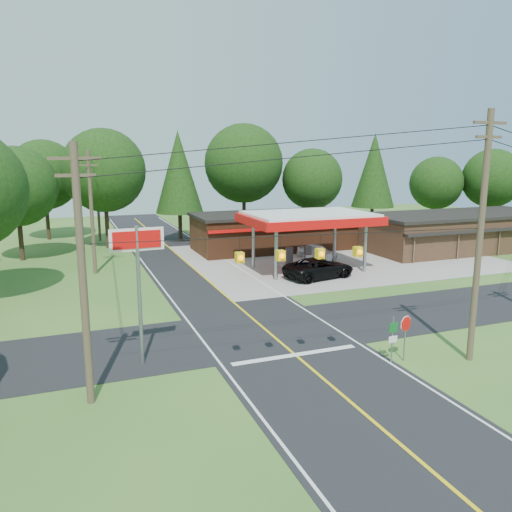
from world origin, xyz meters
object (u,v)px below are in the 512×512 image
object	(u,v)px
suv_car	(319,268)
big_stop_sign	(138,264)
sedan_car	(317,251)
gas_canopy	(309,220)
octagonal_stop_sign	(406,328)

from	to	relation	value
suv_car	big_stop_sign	world-z (taller)	big_stop_sign
sedan_car	suv_car	bearing A→B (deg)	-146.12
big_stop_sign	gas_canopy	bearing A→B (deg)	43.04
big_stop_sign	octagonal_stop_sign	distance (m)	12.64
gas_canopy	sedan_car	size ratio (longest dim) A/B	2.72
gas_canopy	octagonal_stop_sign	xyz separation A→B (m)	(-4.50, -19.01, -2.62)
suv_car	octagonal_stop_sign	size ratio (longest dim) A/B	2.61
sedan_car	octagonal_stop_sign	distance (m)	24.23
gas_canopy	octagonal_stop_sign	distance (m)	19.71
sedan_car	gas_canopy	bearing A→B (deg)	-156.43
sedan_car	octagonal_stop_sign	bearing A→B (deg)	-137.61
gas_canopy	big_stop_sign	bearing A→B (deg)	-136.96
sedan_car	octagonal_stop_sign	size ratio (longest dim) A/B	1.75
suv_car	gas_canopy	bearing A→B (deg)	-20.30
octagonal_stop_sign	sedan_car	bearing A→B (deg)	71.95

